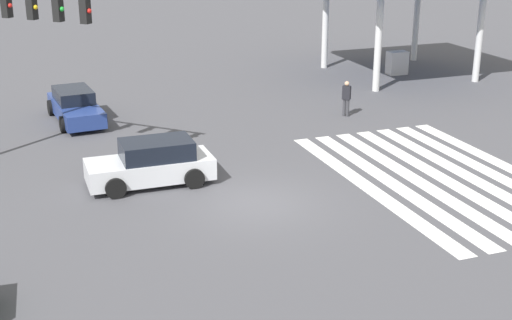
{
  "coord_description": "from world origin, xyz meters",
  "views": [
    {
      "loc": [
        -19.61,
        7.32,
        8.83
      ],
      "look_at": [
        0.0,
        0.0,
        1.45
      ],
      "focal_mm": 50.0,
      "sensor_mm": 36.0,
      "label": 1
    }
  ],
  "objects_px": {
    "car_0": "(75,106)",
    "pedestrian": "(346,97)",
    "traffic_signal_mast": "(18,31)",
    "car_2": "(152,163)"
  },
  "relations": [
    {
      "from": "car_0",
      "to": "pedestrian",
      "type": "height_order",
      "value": "pedestrian"
    },
    {
      "from": "pedestrian",
      "to": "car_0",
      "type": "bearing_deg",
      "value": -64.63
    },
    {
      "from": "car_2",
      "to": "traffic_signal_mast",
      "type": "bearing_deg",
      "value": -43.32
    },
    {
      "from": "pedestrian",
      "to": "traffic_signal_mast",
      "type": "bearing_deg",
      "value": -40.83
    },
    {
      "from": "car_2",
      "to": "car_0",
      "type": "bearing_deg",
      "value": -79.6
    },
    {
      "from": "traffic_signal_mast",
      "to": "pedestrian",
      "type": "relative_size",
      "value": 4.0
    },
    {
      "from": "traffic_signal_mast",
      "to": "pedestrian",
      "type": "bearing_deg",
      "value": 51.82
    },
    {
      "from": "car_0",
      "to": "pedestrian",
      "type": "bearing_deg",
      "value": 68.6
    },
    {
      "from": "traffic_signal_mast",
      "to": "car_0",
      "type": "bearing_deg",
      "value": 111.7
    },
    {
      "from": "traffic_signal_mast",
      "to": "car_2",
      "type": "xyz_separation_m",
      "value": [
        -3.58,
        -3.69,
        -4.12
      ]
    }
  ]
}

